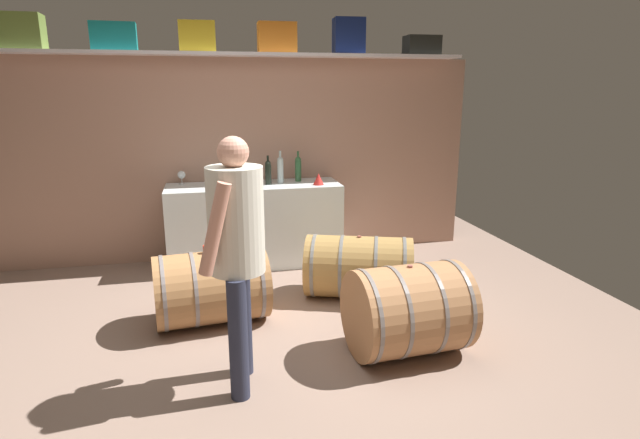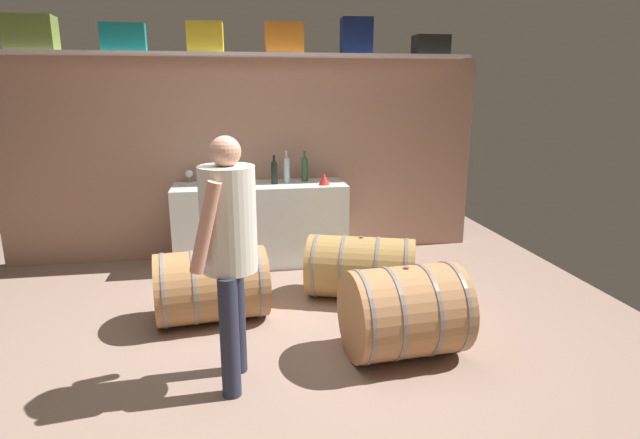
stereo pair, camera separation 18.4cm
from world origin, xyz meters
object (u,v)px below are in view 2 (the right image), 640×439
work_cabinet (261,224)px  wine_glass (189,174)px  wine_bottle_dark (274,172)px  wine_barrel_far (404,311)px  toolcase_olive (31,33)px  red_funnel (324,179)px  toolcase_teal (123,38)px  toolcase_yellow (205,37)px  wine_barrel_flank (361,268)px  winemaker_pouring (228,238)px  wine_bottle_green (305,168)px  toolcase_orange (284,38)px  wine_barrel_near (211,285)px  tasting_cup (207,247)px  toolcase_black (431,45)px  wine_bottle_clear (287,169)px  toolcase_navy (356,36)px

work_cabinet → wine_glass: (-0.72, 0.19, 0.51)m
wine_bottle_dark → wine_barrel_far: wine_bottle_dark is taller
toolcase_olive → red_funnel: 3.06m
toolcase_teal → toolcase_yellow: 0.77m
toolcase_olive → toolcase_teal: (0.82, 0.00, -0.03)m
wine_barrel_flank → winemaker_pouring: bearing=-114.2°
winemaker_pouring → wine_bottle_green: bearing=-9.4°
wine_bottle_green → wine_glass: 1.20m
toolcase_orange → wine_barrel_near: toolcase_orange is taller
red_funnel → work_cabinet: bearing=167.5°
wine_bottle_green → wine_barrel_near: wine_bottle_green is taller
red_funnel → tasting_cup: size_ratio=1.88×
toolcase_orange → tasting_cup: 2.40m
toolcase_black → work_cabinet: toolcase_black is taller
wine_glass → tasting_cup: 1.57m
wine_bottle_clear → winemaker_pouring: size_ratio=0.22×
red_funnel → tasting_cup: (-1.14, -1.19, -0.30)m
wine_bottle_clear → wine_bottle_dark: (-0.13, -0.04, -0.02)m
wine_glass → wine_barrel_far: size_ratio=0.17×
toolcase_teal → wine_barrel_far: toolcase_teal is taller
toolcase_olive → wine_bottle_clear: toolcase_olive is taller
wine_bottle_dark → tasting_cup: 1.51m
toolcase_black → winemaker_pouring: bearing=-129.2°
toolcase_teal → toolcase_navy: (2.28, 0.00, 0.05)m
red_funnel → wine_barrel_flank: red_funnel is taller
toolcase_orange → wine_barrel_far: size_ratio=0.46×
wine_bottle_green → toolcase_navy: bearing=9.6°
toolcase_navy → tasting_cup: bearing=-130.9°
tasting_cup → winemaker_pouring: (0.18, -0.95, 0.34)m
toolcase_black → wine_barrel_near: (-2.33, -1.53, -1.95)m
wine_glass → winemaker_pouring: size_ratio=0.09×
wine_bottle_clear → wine_bottle_green: wine_bottle_clear is taller
toolcase_black → wine_glass: bearing=-177.8°
work_cabinet → wine_bottle_clear: size_ratio=5.25×
wine_glass → red_funnel: 1.40m
toolcase_teal → wine_barrel_flank: toolcase_teal is taller
wine_bottle_green → work_cabinet: bearing=-167.8°
red_funnel → tasting_cup: 1.67m
wine_bottle_green → wine_glass: (-1.20, 0.09, -0.05)m
toolcase_navy → winemaker_pouring: bearing=-114.5°
wine_bottle_green → wine_barrel_flank: size_ratio=0.30×
work_cabinet → wine_barrel_near: bearing=-109.7°
tasting_cup → work_cabinet: bearing=69.8°
wine_glass → wine_barrel_far: bearing=-55.8°
wine_glass → winemaker_pouring: bearing=-80.8°
wine_glass → wine_barrel_flank: size_ratio=0.13×
toolcase_black → wine_bottle_green: toolcase_black is taller
work_cabinet → wine_bottle_green: 0.75m
work_cabinet → wine_barrel_far: size_ratio=2.13×
toolcase_orange → wine_bottle_dark: (-0.15, -0.21, -1.31)m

